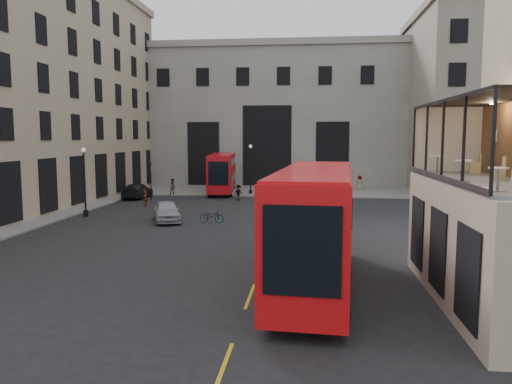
# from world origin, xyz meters

# --- Properties ---
(ground) EXTENTS (140.00, 140.00, 0.00)m
(ground) POSITION_xyz_m (0.00, 0.00, 0.00)
(ground) COLOR black
(ground) RESTS_ON ground
(host_frontage) EXTENTS (3.00, 11.00, 4.50)m
(host_frontage) POSITION_xyz_m (6.50, 0.00, 2.25)
(host_frontage) COLOR tan
(host_frontage) RESTS_ON ground
(cafe_floor) EXTENTS (3.00, 10.00, 0.10)m
(cafe_floor) POSITION_xyz_m (6.50, 0.00, 4.55)
(cafe_floor) COLOR slate
(cafe_floor) RESTS_ON host_frontage
(gateway) EXTENTS (35.00, 10.60, 18.00)m
(gateway) POSITION_xyz_m (-5.00, 47.99, 9.39)
(gateway) COLOR #9E9C93
(gateway) RESTS_ON ground
(building_right) EXTENTS (16.60, 18.60, 20.00)m
(building_right) POSITION_xyz_m (20.00, 39.97, 10.39)
(building_right) COLOR gray
(building_right) RESTS_ON ground
(pavement_far) EXTENTS (40.00, 12.00, 0.12)m
(pavement_far) POSITION_xyz_m (-6.00, 38.00, 0.06)
(pavement_far) COLOR slate
(pavement_far) RESTS_ON ground
(traffic_light_near) EXTENTS (0.16, 0.20, 3.80)m
(traffic_light_near) POSITION_xyz_m (-1.00, 12.00, 2.42)
(traffic_light_near) COLOR black
(traffic_light_near) RESTS_ON ground
(traffic_light_far) EXTENTS (0.16, 0.20, 3.80)m
(traffic_light_far) POSITION_xyz_m (-15.00, 28.00, 2.42)
(traffic_light_far) COLOR black
(traffic_light_far) RESTS_ON ground
(street_lamp_a) EXTENTS (0.36, 0.36, 5.33)m
(street_lamp_a) POSITION_xyz_m (-17.00, 18.00, 2.39)
(street_lamp_a) COLOR black
(street_lamp_a) RESTS_ON ground
(street_lamp_b) EXTENTS (0.36, 0.36, 5.33)m
(street_lamp_b) POSITION_xyz_m (-6.00, 34.00, 2.39)
(street_lamp_b) COLOR black
(street_lamp_b) RESTS_ON ground
(bus_near) EXTENTS (3.68, 12.40, 4.88)m
(bus_near) POSITION_xyz_m (0.50, 1.55, 2.74)
(bus_near) COLOR red
(bus_near) RESTS_ON ground
(bus_far) EXTENTS (3.54, 10.98, 4.31)m
(bus_far) POSITION_xyz_m (-9.31, 35.47, 2.42)
(bus_far) COLOR red
(bus_far) RESTS_ON ground
(car_a) EXTENTS (3.28, 4.81, 1.52)m
(car_a) POSITION_xyz_m (-10.10, 16.43, 0.76)
(car_a) COLOR #A6A8AE
(car_a) RESTS_ON ground
(car_b) EXTENTS (2.48, 4.92, 1.55)m
(car_b) POSITION_xyz_m (-0.29, 23.13, 0.77)
(car_b) COLOR #97090E
(car_b) RESTS_ON ground
(car_c) EXTENTS (2.27, 5.19, 1.49)m
(car_c) POSITION_xyz_m (-17.00, 29.70, 0.74)
(car_c) COLOR black
(car_c) RESTS_ON ground
(bicycle) EXTENTS (1.75, 0.65, 0.91)m
(bicycle) POSITION_xyz_m (-6.75, 16.38, 0.46)
(bicycle) COLOR gray
(bicycle) RESTS_ON ground
(cyclist) EXTENTS (0.43, 0.62, 1.60)m
(cyclist) POSITION_xyz_m (-1.10, 12.51, 0.80)
(cyclist) COLOR #E3F319
(cyclist) RESTS_ON ground
(pedestrian_a) EXTENTS (1.05, 0.93, 1.79)m
(pedestrian_a) POSITION_xyz_m (-13.98, 32.15, 0.90)
(pedestrian_a) COLOR gray
(pedestrian_a) RESTS_ON ground
(pedestrian_b) EXTENTS (1.11, 1.07, 1.52)m
(pedestrian_b) POSITION_xyz_m (-6.58, 28.97, 0.76)
(pedestrian_b) COLOR gray
(pedestrian_b) RESTS_ON ground
(pedestrian_c) EXTENTS (0.92, 0.92, 1.57)m
(pedestrian_c) POSITION_xyz_m (-4.89, 32.01, 0.79)
(pedestrian_c) COLOR gray
(pedestrian_c) RESTS_ON ground
(pedestrian_d) EXTENTS (1.01, 0.97, 1.75)m
(pedestrian_d) POSITION_xyz_m (6.01, 39.42, 0.87)
(pedestrian_d) COLOR gray
(pedestrian_d) RESTS_ON ground
(pedestrian_e) EXTENTS (0.60, 0.73, 1.74)m
(pedestrian_e) POSITION_xyz_m (-14.21, 23.80, 0.87)
(pedestrian_e) COLOR gray
(pedestrian_e) RESTS_ON ground
(cafe_table_near) EXTENTS (0.56, 0.56, 0.70)m
(cafe_table_near) POSITION_xyz_m (5.59, -3.84, 5.06)
(cafe_table_near) COLOR white
(cafe_table_near) RESTS_ON cafe_floor
(cafe_table_mid) EXTENTS (0.60, 0.60, 0.76)m
(cafe_table_mid) POSITION_xyz_m (5.61, -0.54, 5.10)
(cafe_table_mid) COLOR white
(cafe_table_mid) RESTS_ON cafe_floor
(cafe_table_far) EXTENTS (0.61, 0.61, 0.76)m
(cafe_table_far) POSITION_xyz_m (5.66, 3.29, 5.10)
(cafe_table_far) COLOR beige
(cafe_table_far) RESTS_ON cafe_floor
(cafe_chair_c) EXTENTS (0.48, 0.48, 0.86)m
(cafe_chair_c) POSITION_xyz_m (7.07, 0.27, 4.86)
(cafe_chair_c) COLOR tan
(cafe_chair_c) RESTS_ON cafe_floor
(cafe_chair_d) EXTENTS (0.49, 0.49, 0.86)m
(cafe_chair_d) POSITION_xyz_m (7.31, 3.59, 4.86)
(cafe_chair_d) COLOR tan
(cafe_chair_d) RESTS_ON cafe_floor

